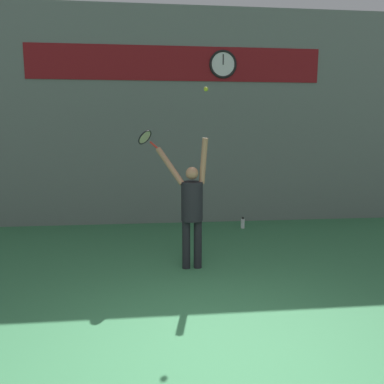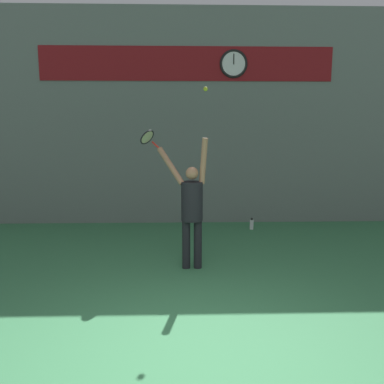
{
  "view_description": "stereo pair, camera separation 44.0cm",
  "coord_description": "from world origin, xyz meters",
  "px_view_note": "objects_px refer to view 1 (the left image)",
  "views": [
    {
      "loc": [
        -0.56,
        -3.14,
        2.18
      ],
      "look_at": [
        0.03,
        2.64,
        1.25
      ],
      "focal_mm": 35.0,
      "sensor_mm": 36.0,
      "label": 1
    },
    {
      "loc": [
        -0.12,
        -3.17,
        2.18
      ],
      "look_at": [
        0.03,
        2.64,
        1.25
      ],
      "focal_mm": 35.0,
      "sensor_mm": 36.0,
      "label": 2
    }
  ],
  "objects_px": {
    "water_bottle": "(243,223)",
    "tennis_racket": "(146,138)",
    "tennis_player": "(191,206)",
    "tennis_ball": "(206,89)",
    "scoreboard_clock": "(223,64)"
  },
  "relations": [
    {
      "from": "scoreboard_clock",
      "to": "water_bottle",
      "type": "height_order",
      "value": "scoreboard_clock"
    },
    {
      "from": "tennis_player",
      "to": "tennis_racket",
      "type": "xyz_separation_m",
      "value": [
        -0.71,
        0.43,
        1.06
      ]
    },
    {
      "from": "tennis_ball",
      "to": "tennis_racket",
      "type": "bearing_deg",
      "value": 149.55
    },
    {
      "from": "scoreboard_clock",
      "to": "tennis_player",
      "type": "xyz_separation_m",
      "value": [
        -1.04,
        -3.06,
        -2.7
      ]
    },
    {
      "from": "scoreboard_clock",
      "to": "tennis_ball",
      "type": "relative_size",
      "value": 9.61
    },
    {
      "from": "tennis_racket",
      "to": "water_bottle",
      "type": "relative_size",
      "value": 1.48
    },
    {
      "from": "tennis_player",
      "to": "tennis_ball",
      "type": "xyz_separation_m",
      "value": [
        0.21,
        -0.1,
        1.78
      ]
    },
    {
      "from": "scoreboard_clock",
      "to": "water_bottle",
      "type": "bearing_deg",
      "value": -59.54
    },
    {
      "from": "tennis_player",
      "to": "water_bottle",
      "type": "bearing_deg",
      "value": 59.28
    },
    {
      "from": "water_bottle",
      "to": "tennis_racket",
      "type": "bearing_deg",
      "value": -137.34
    },
    {
      "from": "tennis_player",
      "to": "tennis_racket",
      "type": "relative_size",
      "value": 5.45
    },
    {
      "from": "tennis_racket",
      "to": "tennis_ball",
      "type": "xyz_separation_m",
      "value": [
        0.92,
        -0.54,
        0.73
      ]
    },
    {
      "from": "tennis_racket",
      "to": "water_bottle",
      "type": "xyz_separation_m",
      "value": [
        2.14,
        1.97,
        -1.97
      ]
    },
    {
      "from": "tennis_racket",
      "to": "scoreboard_clock",
      "type": "bearing_deg",
      "value": 56.25
    },
    {
      "from": "scoreboard_clock",
      "to": "tennis_player",
      "type": "relative_size",
      "value": 0.31
    }
  ]
}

